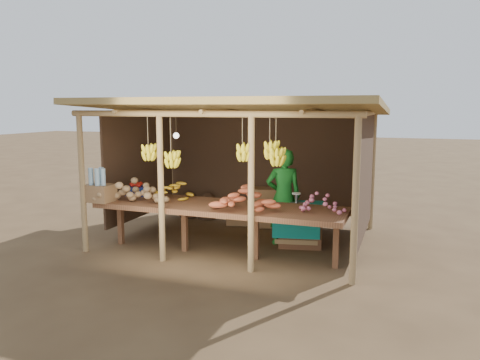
% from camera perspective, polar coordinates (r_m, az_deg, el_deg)
% --- Properties ---
extents(ground, '(60.00, 60.00, 0.00)m').
position_cam_1_polar(ground, '(8.28, 0.00, -7.20)').
color(ground, brown).
rests_on(ground, ground).
extents(stall_structure, '(4.70, 3.50, 2.43)m').
position_cam_1_polar(stall_structure, '(7.92, -0.07, 6.12)').
color(stall_structure, tan).
rests_on(stall_structure, ground).
extents(counter, '(3.90, 1.05, 0.80)m').
position_cam_1_polar(counter, '(7.24, -2.54, -3.52)').
color(counter, brown).
rests_on(counter, ground).
extents(potato_heap, '(1.22, 0.94, 0.37)m').
position_cam_1_polar(potato_heap, '(7.63, -13.03, -1.23)').
color(potato_heap, '#92714B').
rests_on(potato_heap, counter).
extents(sweet_potato_heap, '(1.25, 0.91, 0.36)m').
position_cam_1_polar(sweet_potato_heap, '(6.88, 1.20, -2.10)').
color(sweet_potato_heap, '#C15531').
rests_on(sweet_potato_heap, counter).
extents(onion_heap, '(0.76, 0.51, 0.35)m').
position_cam_1_polar(onion_heap, '(6.80, 9.71, -2.41)').
color(onion_heap, '#C76079').
rests_on(onion_heap, counter).
extents(banana_pile, '(0.64, 0.46, 0.35)m').
position_cam_1_polar(banana_pile, '(7.81, -8.29, -0.95)').
color(banana_pile, gold).
rests_on(banana_pile, counter).
extents(tomato_basin, '(0.42, 0.42, 0.22)m').
position_cam_1_polar(tomato_basin, '(8.21, -12.46, -1.18)').
color(tomato_basin, navy).
rests_on(tomato_basin, counter).
extents(bottle_box, '(0.44, 0.35, 0.54)m').
position_cam_1_polar(bottle_box, '(7.78, -16.75, -1.01)').
color(bottle_box, brown).
rests_on(bottle_box, counter).
extents(vendor, '(0.69, 0.58, 1.62)m').
position_cam_1_polar(vendor, '(7.87, 5.33, -2.04)').
color(vendor, '#1B7925').
rests_on(vendor, ground).
extents(tarp_crate, '(0.88, 0.80, 0.92)m').
position_cam_1_polar(tarp_crate, '(7.90, 7.36, -5.24)').
color(tarp_crate, brown).
rests_on(tarp_crate, ground).
extents(carton_stack, '(1.07, 0.50, 0.75)m').
position_cam_1_polar(carton_stack, '(9.06, 1.92, -3.65)').
color(carton_stack, brown).
rests_on(carton_stack, ground).
extents(burlap_sacks, '(0.91, 0.48, 0.64)m').
position_cam_1_polar(burlap_sacks, '(9.80, -5.19, -3.02)').
color(burlap_sacks, '#4B3323').
rests_on(burlap_sacks, ground).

